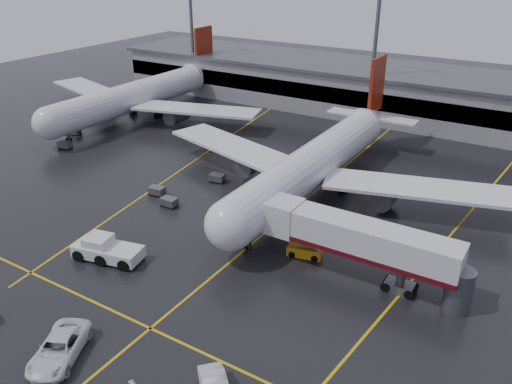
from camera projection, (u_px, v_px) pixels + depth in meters
The scene contains 19 objects.
ground at pixel (280, 221), 59.68m from camera, with size 220.00×220.00×0.00m, color black.
apron_line_centre at pixel (280, 221), 59.68m from camera, with size 0.25×90.00×0.02m, color gold.
apron_line_stop at pixel (150, 328), 42.77m from camera, with size 60.00×0.25×0.02m, color gold.
apron_line_left at pixel (196, 160), 76.85m from camera, with size 0.25×70.00×0.02m, color gold.
apron_line_right at pixel (460, 225), 58.82m from camera, with size 0.25×70.00×0.02m, color gold.
terminal at pixel (407, 94), 94.67m from camera, with size 122.00×19.00×8.60m.
light_mast_left at pixel (191, 23), 107.10m from camera, with size 3.00×1.20×25.45m.
light_mast_mid at pixel (376, 39), 88.12m from camera, with size 3.00×1.20×25.45m.
main_airliner at pixel (318, 160), 65.33m from camera, with size 48.80×45.60×14.10m.
second_airliner at pixel (139, 95), 94.48m from camera, with size 48.80×45.60×14.10m.
jet_bridge at pixel (360, 242), 47.75m from camera, with size 19.90×3.40×6.05m.
pushback_tractor at pixel (106, 250), 51.98m from camera, with size 7.51×4.37×2.52m.
belt_loader at pixel (305, 251), 52.70m from camera, with size 3.76×2.30×2.23m.
service_van_a at pixel (59, 348), 39.35m from camera, with size 3.00×6.51×1.81m, color white.
baggage_cart_a at pixel (169, 202), 62.77m from camera, with size 2.02×1.32×1.12m.
baggage_cart_b at pixel (157, 190), 65.67m from camera, with size 2.17×1.57×1.12m.
baggage_cart_c at pixel (217, 178), 69.34m from camera, with size 2.18×1.60×1.12m.
baggage_cart_d at pixel (74, 131), 87.05m from camera, with size 2.20×1.64×1.12m.
baggage_cart_e at pixel (65, 145), 80.95m from camera, with size 2.26×1.76×1.12m.
Camera 1 is at (25.22, -46.10, 28.63)m, focal length 36.09 mm.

